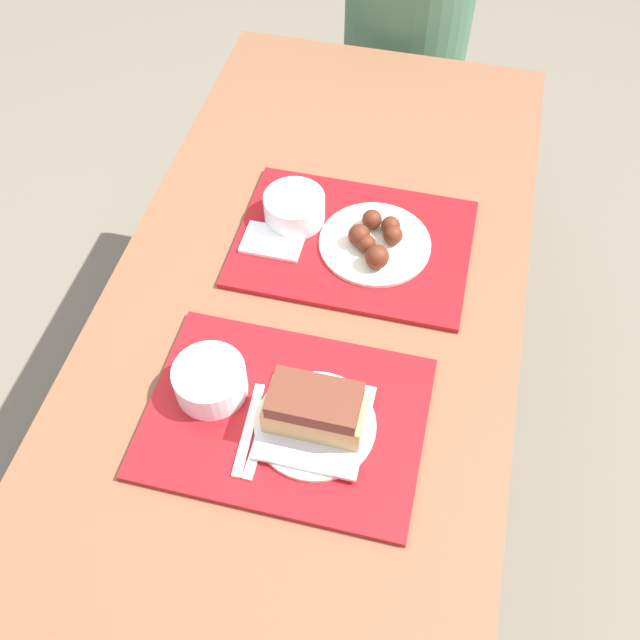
{
  "coord_description": "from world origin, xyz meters",
  "views": [
    {
      "loc": [
        0.21,
        -0.75,
        1.81
      ],
      "look_at": [
        0.03,
        -0.02,
        0.79
      ],
      "focal_mm": 40.0,
      "sensor_mm": 36.0,
      "label": 1
    }
  ],
  "objects_px": {
    "bowl_coleslaw_far": "(294,207)",
    "wings_plate_far": "(375,240)",
    "tray_near": "(286,417)",
    "brisket_sandwich_plate": "(315,414)",
    "tray_far": "(353,243)",
    "person_seated_across": "(407,29)",
    "bowl_coleslaw_near": "(210,379)"
  },
  "relations": [
    {
      "from": "brisket_sandwich_plate",
      "to": "bowl_coleslaw_far",
      "type": "bearing_deg",
      "value": 108.69
    },
    {
      "from": "tray_far",
      "to": "bowl_coleslaw_near",
      "type": "height_order",
      "value": "bowl_coleslaw_near"
    },
    {
      "from": "bowl_coleslaw_near",
      "to": "tray_near",
      "type": "bearing_deg",
      "value": -8.28
    },
    {
      "from": "tray_near",
      "to": "brisket_sandwich_plate",
      "type": "distance_m",
      "value": 0.07
    },
    {
      "from": "tray_far",
      "to": "bowl_coleslaw_near",
      "type": "bearing_deg",
      "value": -112.79
    },
    {
      "from": "bowl_coleslaw_near",
      "to": "wings_plate_far",
      "type": "xyz_separation_m",
      "value": [
        0.21,
        0.39,
        -0.02
      ]
    },
    {
      "from": "bowl_coleslaw_near",
      "to": "wings_plate_far",
      "type": "relative_size",
      "value": 0.56
    },
    {
      "from": "tray_far",
      "to": "wings_plate_far",
      "type": "bearing_deg",
      "value": -4.88
    },
    {
      "from": "bowl_coleslaw_near",
      "to": "person_seated_across",
      "type": "xyz_separation_m",
      "value": [
        0.13,
        1.28,
        -0.11
      ]
    },
    {
      "from": "person_seated_across",
      "to": "tray_far",
      "type": "bearing_deg",
      "value": -87.99
    },
    {
      "from": "tray_near",
      "to": "tray_far",
      "type": "bearing_deg",
      "value": 85.9
    },
    {
      "from": "bowl_coleslaw_near",
      "to": "bowl_coleslaw_far",
      "type": "height_order",
      "value": "same"
    },
    {
      "from": "tray_near",
      "to": "bowl_coleslaw_far",
      "type": "bearing_deg",
      "value": 102.71
    },
    {
      "from": "person_seated_across",
      "to": "tray_near",
      "type": "bearing_deg",
      "value": -89.91
    },
    {
      "from": "bowl_coleslaw_near",
      "to": "person_seated_across",
      "type": "bearing_deg",
      "value": 84.13
    },
    {
      "from": "wings_plate_far",
      "to": "bowl_coleslaw_far",
      "type": "bearing_deg",
      "value": 167.77
    },
    {
      "from": "bowl_coleslaw_near",
      "to": "person_seated_across",
      "type": "height_order",
      "value": "person_seated_across"
    },
    {
      "from": "wings_plate_far",
      "to": "tray_near",
      "type": "bearing_deg",
      "value": -100.17
    },
    {
      "from": "bowl_coleslaw_near",
      "to": "brisket_sandwich_plate",
      "type": "bearing_deg",
      "value": -8.08
    },
    {
      "from": "tray_near",
      "to": "bowl_coleslaw_near",
      "type": "distance_m",
      "value": 0.14
    },
    {
      "from": "tray_near",
      "to": "person_seated_across",
      "type": "relative_size",
      "value": 0.71
    },
    {
      "from": "person_seated_across",
      "to": "wings_plate_far",
      "type": "bearing_deg",
      "value": -85.24
    },
    {
      "from": "tray_near",
      "to": "brisket_sandwich_plate",
      "type": "relative_size",
      "value": 2.29
    },
    {
      "from": "bowl_coleslaw_far",
      "to": "wings_plate_far",
      "type": "bearing_deg",
      "value": -12.23
    },
    {
      "from": "tray_far",
      "to": "wings_plate_far",
      "type": "distance_m",
      "value": 0.05
    },
    {
      "from": "tray_far",
      "to": "bowl_coleslaw_far",
      "type": "xyz_separation_m",
      "value": [
        -0.13,
        0.03,
        0.04
      ]
    },
    {
      "from": "tray_far",
      "to": "person_seated_across",
      "type": "relative_size",
      "value": 0.71
    },
    {
      "from": "brisket_sandwich_plate",
      "to": "wings_plate_far",
      "type": "distance_m",
      "value": 0.41
    },
    {
      "from": "bowl_coleslaw_far",
      "to": "wings_plate_far",
      "type": "relative_size",
      "value": 0.56
    },
    {
      "from": "brisket_sandwich_plate",
      "to": "wings_plate_far",
      "type": "xyz_separation_m",
      "value": [
        0.02,
        0.41,
        -0.02
      ]
    },
    {
      "from": "tray_near",
      "to": "tray_far",
      "type": "distance_m",
      "value": 0.41
    },
    {
      "from": "tray_near",
      "to": "person_seated_across",
      "type": "height_order",
      "value": "person_seated_across"
    }
  ]
}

